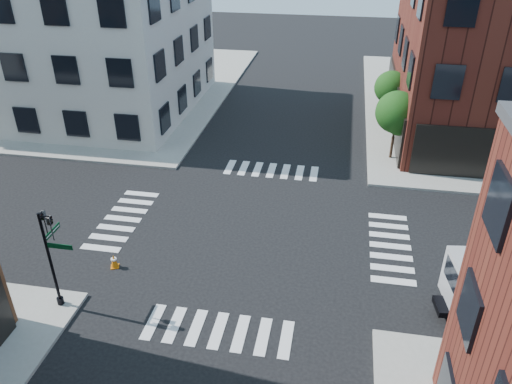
{
  "coord_description": "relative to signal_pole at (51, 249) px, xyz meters",
  "views": [
    {
      "loc": [
        4.01,
        -20.87,
        14.55
      ],
      "look_at": [
        0.29,
        -0.17,
        2.5
      ],
      "focal_mm": 35.0,
      "sensor_mm": 36.0,
      "label": 1
    }
  ],
  "objects": [
    {
      "name": "ground",
      "position": [
        6.72,
        6.68,
        -2.86
      ],
      "size": [
        120.0,
        120.0,
        0.0
      ],
      "primitive_type": "plane",
      "color": "black",
      "rests_on": "ground"
    },
    {
      "name": "sidewalk_nw",
      "position": [
        -14.28,
        27.68,
        -2.78
      ],
      "size": [
        30.0,
        30.0,
        0.15
      ],
      "primitive_type": "cube",
      "color": "gray",
      "rests_on": "ground"
    },
    {
      "name": "building_nw",
      "position": [
        -12.28,
        22.68,
        2.64
      ],
      "size": [
        22.0,
        16.0,
        11.0
      ],
      "primitive_type": "cube",
      "color": "beige",
      "rests_on": "ground"
    },
    {
      "name": "tree_near",
      "position": [
        14.28,
        16.65,
        0.3
      ],
      "size": [
        2.69,
        2.69,
        4.49
      ],
      "color": "black",
      "rests_on": "ground"
    },
    {
      "name": "tree_far",
      "position": [
        14.28,
        22.65,
        0.02
      ],
      "size": [
        2.43,
        2.43,
        4.07
      ],
      "color": "black",
      "rests_on": "ground"
    },
    {
      "name": "signal_pole",
      "position": [
        0.0,
        0.0,
        0.0
      ],
      "size": [
        1.29,
        1.24,
        4.6
      ],
      "color": "black",
      "rests_on": "ground"
    },
    {
      "name": "traffic_cone",
      "position": [
        1.02,
        2.74,
        -2.53
      ],
      "size": [
        0.48,
        0.48,
        0.69
      ],
      "rotation": [
        0.0,
        0.0,
        0.36
      ],
      "color": "#D16809",
      "rests_on": "ground"
    }
  ]
}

